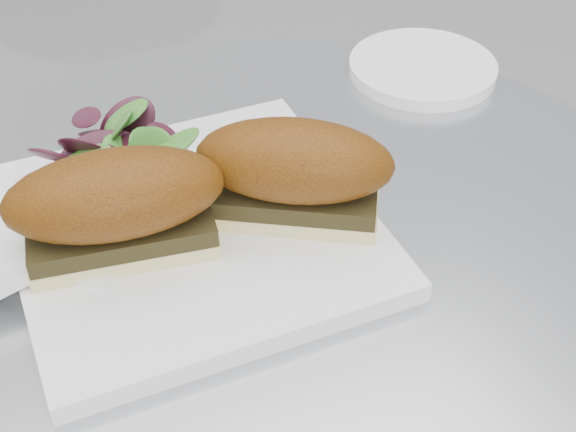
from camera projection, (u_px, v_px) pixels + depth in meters
name	position (u px, v px, depth m)	size (l,w,h in m)	color
plate	(192.00, 229.00, 0.59)	(0.26, 0.26, 0.02)	white
sandwich_left	(117.00, 205.00, 0.54)	(0.16, 0.09, 0.08)	beige
sandwich_right	(294.00, 171.00, 0.56)	(0.15, 0.13, 0.08)	beige
salad	(111.00, 150.00, 0.61)	(0.10, 0.10, 0.05)	green
napkin	(51.00, 249.00, 0.58)	(0.14, 0.14, 0.02)	white
saucer	(423.00, 68.00, 0.78)	(0.14, 0.14, 0.01)	white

